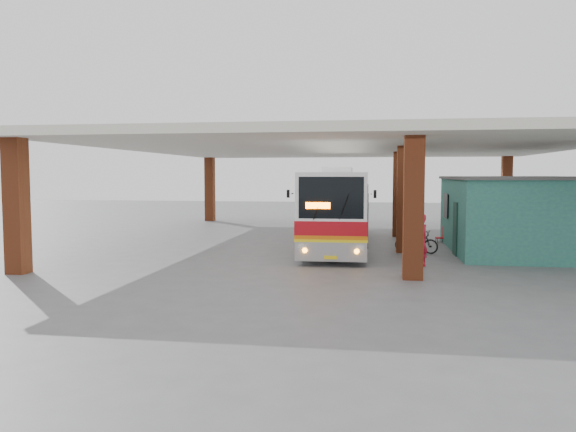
% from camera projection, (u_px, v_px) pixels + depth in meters
% --- Properties ---
extents(ground, '(90.00, 90.00, 0.00)m').
position_uv_depth(ground, '(324.00, 262.00, 20.56)').
color(ground, '#515154').
rests_on(ground, ground).
extents(brick_columns, '(20.10, 21.60, 4.35)m').
position_uv_depth(brick_columns, '(366.00, 197.00, 25.10)').
color(brick_columns, '#9A4321').
rests_on(brick_columns, ground).
extents(canopy_roof, '(21.00, 23.00, 0.30)m').
position_uv_depth(canopy_roof, '(348.00, 147.00, 26.55)').
color(canopy_roof, silver).
rests_on(canopy_roof, brick_columns).
extents(shop_building, '(5.20, 8.20, 3.11)m').
position_uv_depth(shop_building, '(513.00, 214.00, 23.20)').
color(shop_building, '#296761').
rests_on(shop_building, ground).
extents(coach_bus, '(2.77, 12.03, 3.49)m').
position_uv_depth(coach_bus, '(339.00, 207.00, 24.98)').
color(coach_bus, white).
rests_on(coach_bus, ground).
extents(motorcycle, '(1.88, 1.16, 0.93)m').
position_uv_depth(motorcycle, '(416.00, 242.00, 22.76)').
color(motorcycle, black).
rests_on(motorcycle, ground).
extents(pedestrian, '(0.80, 0.77, 1.84)m').
position_uv_depth(pedestrian, '(420.00, 240.00, 19.34)').
color(pedestrian, red).
rests_on(pedestrian, ground).
extents(red_chair, '(0.44, 0.44, 0.75)m').
position_uv_depth(red_chair, '(442.00, 235.00, 26.36)').
color(red_chair, red).
rests_on(red_chair, ground).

